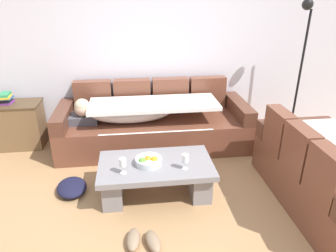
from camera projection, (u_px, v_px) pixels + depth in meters
The scene contains 13 objects.
ground_plane at pixel (184, 221), 2.99m from camera, with size 14.00×14.00×0.00m, color #AA7F53.
back_wall at pixel (160, 43), 4.39m from camera, with size 9.00×0.10×2.70m, color silver.
couch_along_wall at pixel (150, 124), 4.31m from camera, with size 2.59×0.92×0.88m.
couch_near_window at pixel (328, 176), 3.11m from camera, with size 0.92×1.70×0.88m.
coffee_table at pixel (156, 175), 3.30m from camera, with size 1.20×0.68×0.38m.
fruit_bowl at pixel (149, 161), 3.20m from camera, with size 0.28×0.28×0.10m.
wine_glass_near_left at pixel (123, 163), 3.02m from camera, with size 0.07×0.07×0.17m.
wine_glass_near_right at pixel (185, 159), 3.09m from camera, with size 0.07×0.07×0.17m.
side_cabinet at pixel (17, 125), 4.30m from camera, with size 0.72×0.44×0.64m.
book_stack_on_cabinet at pixel (6, 98), 4.14m from camera, with size 0.19×0.22×0.15m.
floor_lamp at pixel (300, 64), 4.23m from camera, with size 0.33×0.31×1.95m.
pair_of_shoes at pixel (143, 240), 2.70m from camera, with size 0.33×0.33×0.09m.
crumpled_garment at pixel (72, 187), 3.39m from camera, with size 0.40×0.32×0.12m, color #191933.
Camera 1 is at (-0.44, -2.32, 2.06)m, focal length 32.99 mm.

